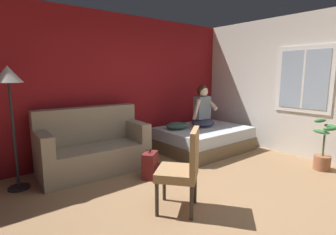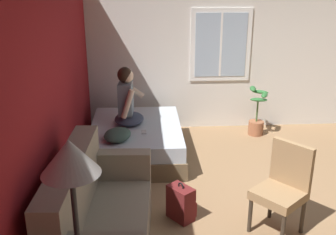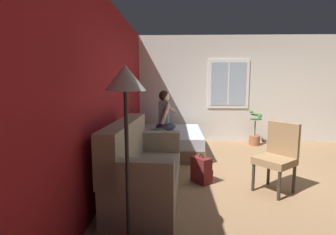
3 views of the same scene
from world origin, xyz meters
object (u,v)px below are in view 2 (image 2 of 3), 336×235
at_px(person_seated, 127,101).
at_px(cell_phone, 144,132).
at_px(side_chair, 283,186).
at_px(potted_plant, 257,118).
at_px(couch, 98,220).
at_px(throw_pillow, 118,135).
at_px(floor_lamp, 72,181).
at_px(bed, 136,140).
at_px(backpack, 181,203).

height_order(person_seated, cell_phone, person_seated).
bearing_deg(cell_phone, side_chair, 127.19).
xyz_separation_m(cell_phone, potted_plant, (0.98, -1.94, -0.18)).
height_order(couch, person_seated, person_seated).
bearing_deg(potted_plant, throw_pillow, 118.00).
bearing_deg(throw_pillow, floor_lamp, 178.67).
relative_size(bed, side_chair, 1.85).
bearing_deg(person_seated, bed, -125.92).
bearing_deg(side_chair, throw_pillow, 50.70).
bearing_deg(cell_phone, floor_lamp, 79.41).
height_order(side_chair, person_seated, person_seated).
bearing_deg(couch, floor_lamp, -178.91).
xyz_separation_m(person_seated, throw_pillow, (-0.61, 0.12, -0.29)).
bearing_deg(bed, throw_pillow, 155.39).
height_order(bed, potted_plant, potted_plant).
distance_m(backpack, throw_pillow, 1.47).
relative_size(couch, potted_plant, 2.05).
height_order(couch, backpack, couch).
xyz_separation_m(couch, floor_lamp, (-1.11, -0.02, 1.04)).
bearing_deg(throw_pillow, potted_plant, -62.00).
height_order(throw_pillow, potted_plant, potted_plant).
bearing_deg(bed, couch, 171.88).
distance_m(backpack, cell_phone, 1.54).
relative_size(side_chair, floor_lamp, 0.58).
distance_m(bed, backpack, 1.81).
distance_m(bed, cell_phone, 0.39).
xyz_separation_m(couch, backpack, (0.56, -0.86, -0.20)).
bearing_deg(person_seated, couch, 174.93).
height_order(side_chair, floor_lamp, floor_lamp).
relative_size(bed, cell_phone, 12.60).
bearing_deg(floor_lamp, backpack, -26.52).
relative_size(couch, person_seated, 1.99).
bearing_deg(backpack, potted_plant, -32.21).
relative_size(bed, person_seated, 2.07).
distance_m(throw_pillow, cell_phone, 0.44).
relative_size(person_seated, floor_lamp, 0.51).
xyz_separation_m(person_seated, cell_phone, (-0.36, -0.24, -0.35)).
height_order(throw_pillow, floor_lamp, floor_lamp).
distance_m(bed, throw_pillow, 0.65).
bearing_deg(bed, side_chair, -141.94).
height_order(couch, side_chair, couch).
xyz_separation_m(side_chair, floor_lamp, (-1.40, 1.87, 0.90)).
bearing_deg(bed, floor_lamp, 174.86).
distance_m(backpack, floor_lamp, 2.24).
bearing_deg(potted_plant, side_chair, 169.65).
relative_size(couch, throw_pillow, 3.63).
distance_m(bed, person_seated, 0.62).
height_order(couch, potted_plant, couch).
bearing_deg(side_chair, cell_phone, 39.98).
height_order(side_chair, throw_pillow, side_chair).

